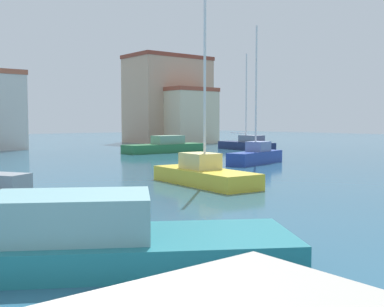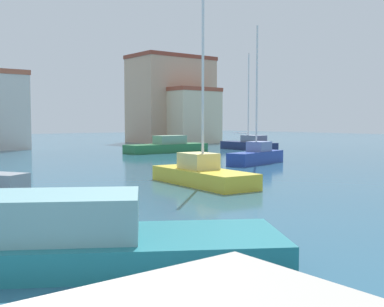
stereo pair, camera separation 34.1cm
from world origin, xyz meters
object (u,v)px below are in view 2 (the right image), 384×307
Objects in this scene: motorboat_green_distant_north at (167,147)px; sailboat_blue_far_left at (257,155)px; motorboat_teal_center_channel at (77,240)px; sailboat_navy_inner_mooring at (249,144)px; sailboat_yellow_outer_mooring at (202,173)px.

motorboat_green_distant_north is 0.87× the size of sailboat_blue_far_left.
motorboat_teal_center_channel is 0.90× the size of sailboat_blue_far_left.
sailboat_navy_inner_mooring is at bearing 47.17° from sailboat_blue_far_left.
sailboat_blue_far_left reaches higher than motorboat_teal_center_channel.
sailboat_blue_far_left is (19.40, 13.91, 0.10)m from motorboat_teal_center_channel.
motorboat_green_distant_north is at bearing 52.03° from motorboat_teal_center_channel.
sailboat_yellow_outer_mooring is 1.08× the size of motorboat_teal_center_channel.
sailboat_yellow_outer_mooring is 0.97× the size of sailboat_blue_far_left.
motorboat_green_distant_north is at bearing 167.99° from sailboat_navy_inner_mooring.
motorboat_green_distant_north is 8.97m from sailboat_navy_inner_mooring.
sailboat_blue_far_left is (9.60, 5.91, 0.09)m from sailboat_yellow_outer_mooring.
motorboat_teal_center_channel is at bearing -144.35° from sailboat_blue_far_left.
sailboat_yellow_outer_mooring is 12.65m from motorboat_teal_center_channel.
sailboat_blue_far_left is at bearing 35.65° from motorboat_teal_center_channel.
motorboat_green_distant_north reaches higher than motorboat_teal_center_channel.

